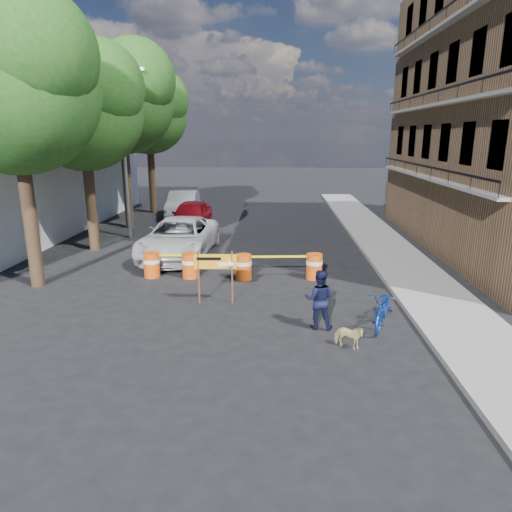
# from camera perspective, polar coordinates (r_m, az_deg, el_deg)

# --- Properties ---
(ground) EXTENTS (120.00, 120.00, 0.00)m
(ground) POSITION_cam_1_polar(r_m,az_deg,el_deg) (13.39, -3.02, -6.83)
(ground) COLOR black
(ground) RESTS_ON ground
(sidewalk_east) EXTENTS (2.40, 40.00, 0.15)m
(sidewalk_east) POSITION_cam_1_polar(r_m,az_deg,el_deg) (19.64, 17.08, -0.15)
(sidewalk_east) COLOR gray
(sidewalk_east) RESTS_ON ground
(tree_near) EXTENTS (5.46, 5.20, 9.15)m
(tree_near) POSITION_cam_1_polar(r_m,az_deg,el_deg) (16.51, -27.88, 18.17)
(tree_near) COLOR #332316
(tree_near) RESTS_ON ground
(tree_mid_a) EXTENTS (5.25, 5.00, 8.68)m
(tree_mid_a) POSITION_cam_1_polar(r_m,az_deg,el_deg) (20.99, -20.73, 16.87)
(tree_mid_a) COLOR #332316
(tree_mid_a) RESTS_ON ground
(tree_mid_b) EXTENTS (5.67, 5.40, 9.62)m
(tree_mid_b) POSITION_cam_1_polar(r_m,az_deg,el_deg) (25.71, -16.36, 18.27)
(tree_mid_b) COLOR #332316
(tree_mid_b) RESTS_ON ground
(tree_far) EXTENTS (5.04, 4.80, 8.84)m
(tree_far) POSITION_cam_1_polar(r_m,az_deg,el_deg) (30.47, -13.20, 16.91)
(tree_far) COLOR #332316
(tree_far) RESTS_ON ground
(streetlamp) EXTENTS (1.25, 0.18, 8.00)m
(streetlamp) POSITION_cam_1_polar(r_m,az_deg,el_deg) (23.03, -16.02, 12.92)
(streetlamp) COLOR gray
(streetlamp) RESTS_ON ground
(barrel_far_left) EXTENTS (0.58, 0.58, 0.90)m
(barrel_far_left) POSITION_cam_1_polar(r_m,az_deg,el_deg) (16.72, -12.91, -1.02)
(barrel_far_left) COLOR red
(barrel_far_left) RESTS_ON ground
(barrel_mid_left) EXTENTS (0.58, 0.58, 0.90)m
(barrel_mid_left) POSITION_cam_1_polar(r_m,az_deg,el_deg) (16.39, -8.22, -1.11)
(barrel_mid_left) COLOR red
(barrel_mid_left) RESTS_ON ground
(barrel_mid_right) EXTENTS (0.58, 0.58, 0.90)m
(barrel_mid_right) POSITION_cam_1_polar(r_m,az_deg,el_deg) (16.05, -1.57, -1.31)
(barrel_mid_right) COLOR red
(barrel_mid_right) RESTS_ON ground
(barrel_far_right) EXTENTS (0.58, 0.58, 0.90)m
(barrel_far_right) POSITION_cam_1_polar(r_m,az_deg,el_deg) (16.25, 7.29, -1.22)
(barrel_far_right) COLOR red
(barrel_far_right) RESTS_ON ground
(detour_sign) EXTENTS (1.27, 0.24, 1.64)m
(detour_sign) POSITION_cam_1_polar(r_m,az_deg,el_deg) (13.58, -4.51, -1.24)
(detour_sign) COLOR #592D19
(detour_sign) RESTS_ON ground
(pedestrian) EXTENTS (0.85, 0.70, 1.60)m
(pedestrian) POSITION_cam_1_polar(r_m,az_deg,el_deg) (12.05, 7.89, -5.40)
(pedestrian) COLOR black
(pedestrian) RESTS_ON ground
(bicycle) EXTENTS (1.00, 1.21, 1.97)m
(bicycle) POSITION_cam_1_polar(r_m,az_deg,el_deg) (12.45, 15.74, -4.27)
(bicycle) COLOR navy
(bicycle) RESTS_ON ground
(dog) EXTENTS (0.81, 0.61, 0.62)m
(dog) POSITION_cam_1_polar(r_m,az_deg,el_deg) (11.24, 11.50, -9.82)
(dog) COLOR tan
(dog) RESTS_ON ground
(suv_white) EXTENTS (2.83, 5.78, 1.58)m
(suv_white) POSITION_cam_1_polar(r_m,az_deg,el_deg) (19.31, -9.61, 2.25)
(suv_white) COLOR silver
(suv_white) RESTS_ON ground
(sedan_red) EXTENTS (1.93, 4.56, 1.54)m
(sedan_red) POSITION_cam_1_polar(r_m,az_deg,el_deg) (24.87, -8.12, 5.08)
(sedan_red) COLOR maroon
(sedan_red) RESTS_ON ground
(sedan_silver) EXTENTS (2.06, 4.92, 1.58)m
(sedan_silver) POSITION_cam_1_polar(r_m,az_deg,el_deg) (28.95, -9.10, 6.46)
(sedan_silver) COLOR silver
(sedan_silver) RESTS_ON ground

